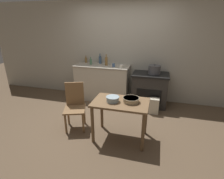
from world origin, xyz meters
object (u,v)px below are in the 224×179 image
at_px(bottle_left, 106,61).
at_px(mixing_bowl_small, 113,99).
at_px(bottle_center_left, 100,60).
at_px(cup_center_right, 114,65).
at_px(mixing_bowl_large, 131,100).
at_px(bottle_far_left, 91,62).
at_px(bottle_mid_left, 86,60).
at_px(stove, 150,89).
at_px(stock_pot, 154,70).
at_px(cup_center, 121,66).
at_px(flour_sack, 154,106).
at_px(work_table, 120,108).
at_px(chair, 75,105).

bearing_deg(bottle_left, mixing_bowl_small, -69.64).
relative_size(bottle_center_left, cup_center_right, 3.00).
relative_size(mixing_bowl_large, bottle_far_left, 1.45).
bearing_deg(bottle_far_left, bottle_mid_left, 139.80).
height_order(bottle_left, bottle_mid_left, bottle_left).
distance_m(stove, mixing_bowl_large, 1.61).
relative_size(stock_pot, bottle_mid_left, 1.60).
height_order(mixing_bowl_small, cup_center, cup_center).
bearing_deg(bottle_far_left, mixing_bowl_large, -49.70).
relative_size(flour_sack, stock_pot, 1.24).
relative_size(stove, bottle_left, 3.09).
bearing_deg(bottle_mid_left, flour_sack, -19.78).
relative_size(stock_pot, cup_center_right, 3.39).
height_order(stock_pot, bottle_mid_left, bottle_mid_left).
bearing_deg(mixing_bowl_large, cup_center_right, 115.14).
height_order(work_table, bottle_far_left, bottle_far_left).
relative_size(work_table, cup_center_right, 10.88).
relative_size(chair, bottle_center_left, 3.45).
bearing_deg(bottle_far_left, flour_sack, -16.64).
relative_size(chair, cup_center_right, 10.36).
bearing_deg(chair, cup_center_right, 53.28).
xyz_separation_m(chair, mixing_bowl_small, (0.82, -0.17, 0.30)).
bearing_deg(bottle_center_left, mixing_bowl_large, -56.92).
bearing_deg(bottle_center_left, bottle_mid_left, 177.76).
height_order(mixing_bowl_small, bottle_left, bottle_left).
bearing_deg(cup_center, flour_sack, -21.40).
bearing_deg(work_table, bottle_far_left, 125.94).
bearing_deg(cup_center, mixing_bowl_large, -71.16).
xyz_separation_m(chair, mixing_bowl_large, (1.13, -0.11, 0.30)).
bearing_deg(cup_center, bottle_mid_left, 161.52).
bearing_deg(chair, work_table, -28.12).
bearing_deg(work_table, chair, 171.66).
relative_size(stove, mixing_bowl_small, 3.83).
height_order(chair, mixing_bowl_small, chair).
xyz_separation_m(work_table, bottle_left, (-0.76, 1.65, 0.46)).
height_order(work_table, cup_center, cup_center).
bearing_deg(bottle_left, stock_pot, -2.78).
bearing_deg(cup_center_right, cup_center, -18.26).
height_order(bottle_far_left, bottle_mid_left, bottle_far_left).
bearing_deg(stock_pot, mixing_bowl_small, -110.83).
bearing_deg(cup_center, stove, 10.07).
bearing_deg(bottle_center_left, bottle_left, -35.50).
bearing_deg(bottle_far_left, chair, -81.05).
bearing_deg(flour_sack, bottle_center_left, 155.86).
xyz_separation_m(stove, cup_center_right, (-0.94, -0.06, 0.58)).
relative_size(stock_pot, cup_center, 3.60).
xyz_separation_m(bottle_center_left, cup_center_right, (0.45, -0.28, -0.06)).
height_order(work_table, cup_center_right, cup_center_right).
bearing_deg(bottle_left, stove, -2.91).
relative_size(stove, flour_sack, 2.38).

